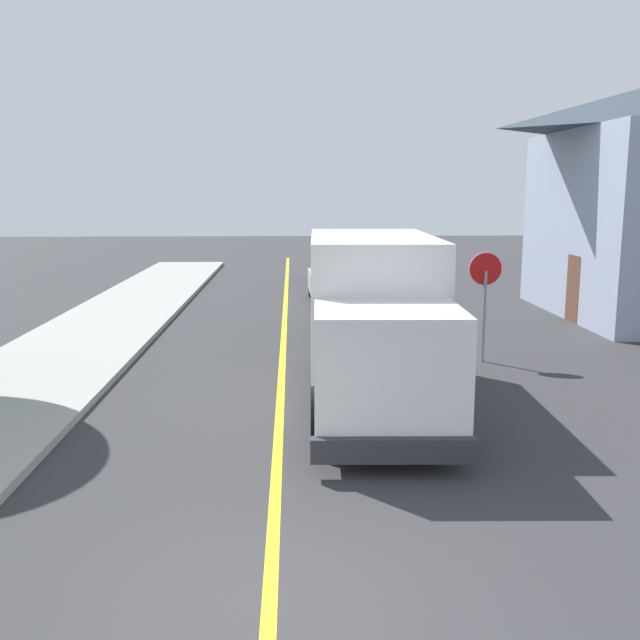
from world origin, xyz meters
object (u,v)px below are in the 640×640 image
at_px(parked_car_near, 353,311).
at_px(parked_car_furthest, 332,253).
at_px(box_truck, 374,313).
at_px(parked_car_mid, 334,280).
at_px(stop_sign, 485,285).
at_px(parked_car_far, 341,264).

relative_size(parked_car_near, parked_car_furthest, 0.99).
height_order(box_truck, parked_car_furthest, box_truck).
xyz_separation_m(parked_car_near, parked_car_mid, (-0.11, 7.02, 0.00)).
xyz_separation_m(parked_car_mid, stop_sign, (3.03, -9.76, 1.06)).
height_order(parked_car_far, stop_sign, stop_sign).
distance_m(parked_car_far, stop_sign, 15.85).
relative_size(parked_car_near, stop_sign, 1.66).
xyz_separation_m(box_truck, parked_car_far, (0.64, 18.88, -0.97)).
bearing_deg(box_truck, parked_car_mid, 90.00).
bearing_deg(parked_car_far, stop_sign, -81.31).
bearing_deg(parked_car_far, box_truck, -91.94).
height_order(parked_car_near, parked_car_far, same).
relative_size(parked_car_far, parked_car_furthest, 1.00).
distance_m(parked_car_near, parked_car_far, 12.90).
bearing_deg(parked_car_mid, parked_car_furthest, 87.09).
bearing_deg(box_truck, parked_car_far, 88.06).
bearing_deg(parked_car_furthest, parked_car_mid, -92.91).
bearing_deg(box_truck, stop_sign, 46.99).
bearing_deg(stop_sign, parked_car_near, 136.85).
bearing_deg(parked_car_furthest, parked_car_far, -89.62).
relative_size(box_truck, parked_car_far, 1.64).
xyz_separation_m(parked_car_furthest, stop_sign, (2.43, -21.55, 1.06)).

